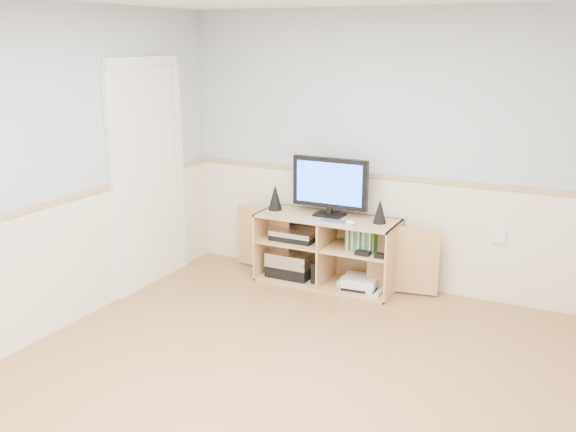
# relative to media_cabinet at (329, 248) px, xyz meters

# --- Properties ---
(room) EXTENTS (4.04, 4.54, 2.54)m
(room) POSITION_rel_media_cabinet_xyz_m (0.42, -1.91, 0.88)
(room) COLOR tan
(room) RESTS_ON ground
(media_cabinet) EXTENTS (2.05, 0.49, 0.65)m
(media_cabinet) POSITION_rel_media_cabinet_xyz_m (0.00, 0.00, 0.00)
(media_cabinet) COLOR tan
(media_cabinet) RESTS_ON floor
(monitor) EXTENTS (0.72, 0.18, 0.54)m
(monitor) POSITION_rel_media_cabinet_xyz_m (0.00, -0.01, 0.61)
(monitor) COLOR black
(monitor) RESTS_ON media_cabinet
(speaker_left) EXTENTS (0.13, 0.13, 0.25)m
(speaker_left) POSITION_rel_media_cabinet_xyz_m (-0.55, -0.04, 0.44)
(speaker_left) COLOR black
(speaker_left) RESTS_ON media_cabinet
(speaker_right) EXTENTS (0.12, 0.12, 0.22)m
(speaker_right) POSITION_rel_media_cabinet_xyz_m (0.49, -0.04, 0.43)
(speaker_right) COLOR black
(speaker_right) RESTS_ON media_cabinet
(keyboard) EXTENTS (0.32, 0.14, 0.01)m
(keyboard) POSITION_rel_media_cabinet_xyz_m (0.15, -0.20, 0.32)
(keyboard) COLOR silver
(keyboard) RESTS_ON media_cabinet
(mouse) EXTENTS (0.11, 0.08, 0.04)m
(mouse) POSITION_rel_media_cabinet_xyz_m (0.28, -0.20, 0.34)
(mouse) COLOR white
(mouse) RESTS_ON media_cabinet
(av_components) EXTENTS (0.51, 0.31, 0.47)m
(av_components) POSITION_rel_media_cabinet_xyz_m (-0.35, -0.06, -0.11)
(av_components) COLOR black
(av_components) RESTS_ON media_cabinet
(game_consoles) EXTENTS (0.45, 0.30, 0.11)m
(game_consoles) POSITION_rel_media_cabinet_xyz_m (0.34, -0.07, -0.26)
(game_consoles) COLOR white
(game_consoles) RESTS_ON media_cabinet
(game_cases) EXTENTS (0.27, 0.14, 0.19)m
(game_cases) POSITION_rel_media_cabinet_xyz_m (0.35, -0.08, 0.15)
(game_cases) COLOR #3F8C3F
(game_cases) RESTS_ON media_cabinet
(wall_outlet) EXTENTS (0.12, 0.03, 0.12)m
(wall_outlet) POSITION_rel_media_cabinet_xyz_m (1.48, 0.20, 0.27)
(wall_outlet) COLOR white
(wall_outlet) RESTS_ON wall_back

